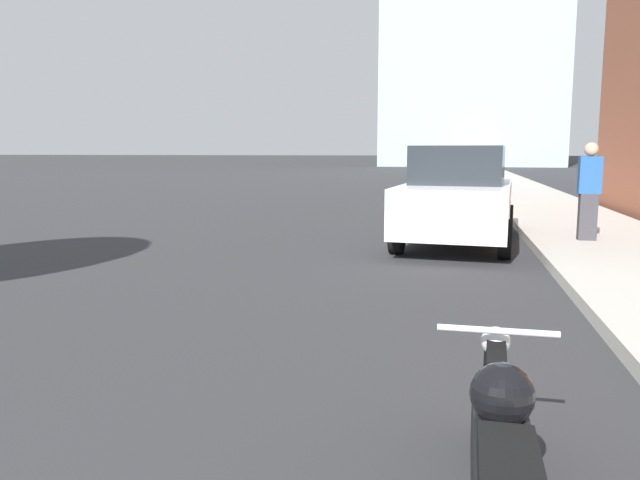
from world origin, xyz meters
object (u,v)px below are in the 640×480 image
object	(u,v)px
parked_car_white	(458,196)
parked_car_silver	(450,171)
pedestrian	(589,191)
motorcycle	(503,476)
parked_car_blue	(454,164)

from	to	relation	value
parked_car_white	parked_car_silver	size ratio (longest dim) A/B	0.99
parked_car_silver	pedestrian	bearing A→B (deg)	-75.82
parked_car_white	pedestrian	bearing A→B (deg)	5.04
motorcycle	pedestrian	size ratio (longest dim) A/B	1.60
parked_car_white	parked_car_silver	xyz separation A→B (m)	(-0.17, 12.99, 0.02)
parked_car_white	pedestrian	xyz separation A→B (m)	(2.16, -0.02, 0.13)
parked_car_white	motorcycle	bearing A→B (deg)	-83.72
parked_car_blue	pedestrian	size ratio (longest dim) A/B	2.40
parked_car_blue	pedestrian	world-z (taller)	pedestrian
parked_car_silver	parked_car_blue	xyz separation A→B (m)	(0.21, 12.42, -0.02)
parked_car_white	parked_car_silver	bearing A→B (deg)	96.38
motorcycle	pedestrian	world-z (taller)	pedestrian
motorcycle	parked_car_silver	bearing A→B (deg)	92.22
parked_car_white	parked_car_silver	distance (m)	12.99
parked_car_silver	parked_car_white	bearing A→B (deg)	-85.24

